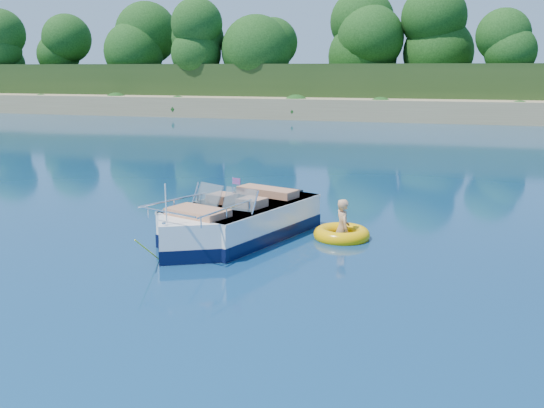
{
  "coord_description": "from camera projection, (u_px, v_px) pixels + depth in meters",
  "views": [
    {
      "loc": [
        4.84,
        -8.49,
        3.66
      ],
      "look_at": [
        1.36,
        3.54,
        0.85
      ],
      "focal_mm": 40.0,
      "sensor_mm": 36.0,
      "label": 1
    }
  ],
  "objects": [
    {
      "name": "shoreline",
      "position": [
        406.0,
        92.0,
        69.63
      ],
      "size": [
        170.0,
        59.0,
        6.0
      ],
      "color": "#8B7A51",
      "rests_on": "ground"
    },
    {
      "name": "tow_tube",
      "position": [
        342.0,
        234.0,
        13.33
      ],
      "size": [
        1.52,
        1.52,
        0.33
      ],
      "rotation": [
        0.0,
        0.0,
        -0.27
      ],
      "color": "#FEB603",
      "rests_on": "ground"
    },
    {
      "name": "ground",
      "position": [
        134.0,
        294.0,
        10.07
      ],
      "size": [
        160.0,
        160.0,
        0.0
      ],
      "primitive_type": "plane",
      "color": "#092041",
      "rests_on": "ground"
    },
    {
      "name": "motorboat",
      "position": [
        233.0,
        225.0,
        13.16
      ],
      "size": [
        2.93,
        5.09,
        1.76
      ],
      "rotation": [
        0.0,
        0.0,
        -0.33
      ],
      "color": "white",
      "rests_on": "ground"
    },
    {
      "name": "boy",
      "position": [
        342.0,
        237.0,
        13.44
      ],
      "size": [
        0.64,
        0.81,
        1.45
      ],
      "primitive_type": "imported",
      "rotation": [
        0.0,
        -0.17,
        2.06
      ],
      "color": "tan",
      "rests_on": "ground"
    },
    {
      "name": "treeline",
      "position": [
        389.0,
        44.0,
        47.29
      ],
      "size": [
        150.0,
        7.12,
        8.19
      ],
      "color": "#312110",
      "rests_on": "ground"
    }
  ]
}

